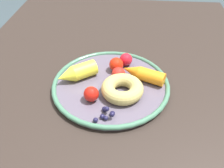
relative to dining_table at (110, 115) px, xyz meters
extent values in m
cube|color=black|center=(0.00, 0.00, 0.06)|extent=(1.29, 0.87, 0.03)
cube|color=black|center=(-0.59, -0.37, -0.30)|extent=(0.05, 0.05, 0.70)
cube|color=black|center=(-0.59, 0.37, -0.30)|extent=(0.05, 0.05, 0.70)
cylinder|color=#524B5C|center=(-0.02, 0.00, 0.08)|extent=(0.29, 0.29, 0.01)
torus|color=#3F6F57|center=(-0.02, 0.00, 0.09)|extent=(0.30, 0.30, 0.01)
cylinder|color=orange|center=(-0.04, 0.10, 0.11)|extent=(0.06, 0.08, 0.04)
cone|color=orange|center=(-0.06, 0.05, 0.11)|extent=(0.05, 0.06, 0.04)
cylinder|color=yellow|center=(-0.05, -0.07, 0.11)|extent=(0.07, 0.07, 0.04)
cone|color=yellow|center=(-0.02, -0.12, 0.11)|extent=(0.06, 0.06, 0.04)
torus|color=tan|center=(0.01, 0.03, 0.11)|extent=(0.14, 0.14, 0.03)
sphere|color=#191638|center=(0.11, -0.02, 0.09)|extent=(0.01, 0.01, 0.01)
sphere|color=#191638|center=(0.09, -0.01, 0.09)|extent=(0.01, 0.01, 0.01)
sphere|color=#191638|center=(0.07, -0.01, 0.09)|extent=(0.01, 0.01, 0.01)
sphere|color=#191638|center=(0.10, 0.00, 0.09)|extent=(0.01, 0.01, 0.01)
sphere|color=#191638|center=(0.08, 0.01, 0.09)|extent=(0.01, 0.01, 0.01)
sphere|color=#191638|center=(0.09, 0.01, 0.10)|extent=(0.01, 0.01, 0.01)
sphere|color=#191638|center=(0.08, 0.00, 0.10)|extent=(0.01, 0.01, 0.01)
sphere|color=red|center=(-0.08, 0.01, 0.11)|extent=(0.04, 0.04, 0.04)
sphere|color=red|center=(-0.05, 0.02, 0.11)|extent=(0.04, 0.04, 0.04)
sphere|color=red|center=(0.04, -0.04, 0.11)|extent=(0.04, 0.04, 0.04)
sphere|color=red|center=(-0.11, 0.03, 0.11)|extent=(0.04, 0.04, 0.04)
camera|label=1|loc=(0.45, 0.04, 0.49)|focal=38.83mm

